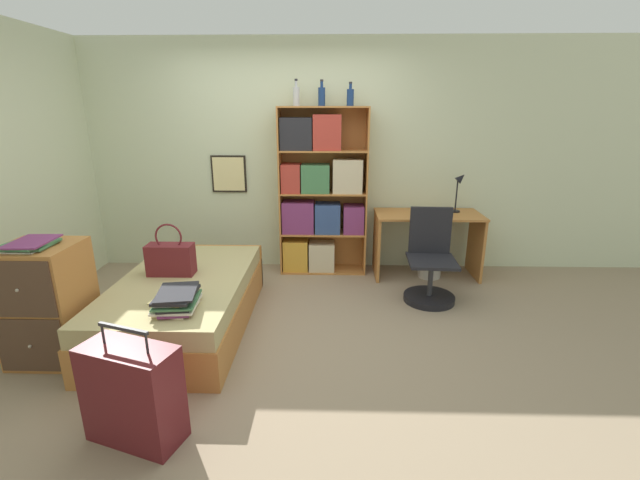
# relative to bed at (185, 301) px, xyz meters

# --- Properties ---
(ground_plane) EXTENTS (14.00, 14.00, 0.00)m
(ground_plane) POSITION_rel_bed_xyz_m (0.77, -0.02, -0.23)
(ground_plane) COLOR gray
(wall_back) EXTENTS (10.00, 0.09, 2.60)m
(wall_back) POSITION_rel_bed_xyz_m (0.77, 1.60, 1.07)
(wall_back) COLOR beige
(wall_back) RESTS_ON ground_plane
(bed) EXTENTS (1.07, 1.87, 0.46)m
(bed) POSITION_rel_bed_xyz_m (0.00, 0.00, 0.00)
(bed) COLOR #B77538
(bed) RESTS_ON ground_plane
(handbag) EXTENTS (0.40, 0.17, 0.46)m
(handbag) POSITION_rel_bed_xyz_m (-0.12, 0.07, 0.38)
(handbag) COLOR maroon
(handbag) RESTS_ON bed
(book_stack_on_bed) EXTENTS (0.33, 0.41, 0.14)m
(book_stack_on_bed) POSITION_rel_bed_xyz_m (0.16, -0.61, 0.30)
(book_stack_on_bed) COLOR beige
(book_stack_on_bed) RESTS_ON bed
(suitcase) EXTENTS (0.60, 0.41, 0.72)m
(suitcase) POSITION_rel_bed_xyz_m (0.15, -1.36, 0.07)
(suitcase) COLOR #5B191E
(suitcase) RESTS_ON ground_plane
(dresser) EXTENTS (0.53, 0.53, 0.90)m
(dresser) POSITION_rel_bed_xyz_m (-0.85, -0.52, 0.23)
(dresser) COLOR #B77538
(dresser) RESTS_ON ground_plane
(magazine_pile_on_dresser) EXTENTS (0.34, 0.36, 0.05)m
(magazine_pile_on_dresser) POSITION_rel_bed_xyz_m (-0.86, -0.56, 0.70)
(magazine_pile_on_dresser) COLOR silver
(magazine_pile_on_dresser) RESTS_ON dresser
(bookcase) EXTENTS (0.98, 0.33, 1.87)m
(bookcase) POSITION_rel_bed_xyz_m (1.13, 1.38, 0.68)
(bookcase) COLOR #B77538
(bookcase) RESTS_ON ground_plane
(bottle_green) EXTENTS (0.07, 0.07, 0.28)m
(bottle_green) POSITION_rel_bed_xyz_m (0.89, 1.42, 1.75)
(bottle_green) COLOR #B7BCC1
(bottle_green) RESTS_ON bookcase
(bottle_brown) EXTENTS (0.08, 0.08, 0.27)m
(bottle_brown) POSITION_rel_bed_xyz_m (1.16, 1.42, 1.75)
(bottle_brown) COLOR navy
(bottle_brown) RESTS_ON bookcase
(bottle_clear) EXTENTS (0.08, 0.08, 0.24)m
(bottle_clear) POSITION_rel_bed_xyz_m (1.47, 1.38, 1.74)
(bottle_clear) COLOR navy
(bottle_clear) RESTS_ON bookcase
(desk) EXTENTS (1.16, 0.57, 0.73)m
(desk) POSITION_rel_bed_xyz_m (2.36, 1.26, 0.28)
(desk) COLOR #B77538
(desk) RESTS_ON ground_plane
(desk_lamp) EXTENTS (0.15, 0.11, 0.45)m
(desk_lamp) POSITION_rel_bed_xyz_m (2.70, 1.35, 0.81)
(desk_lamp) COLOR black
(desk_lamp) RESTS_ON desk
(desk_chair) EXTENTS (0.50, 0.50, 0.91)m
(desk_chair) POSITION_rel_bed_xyz_m (2.27, 0.61, 0.06)
(desk_chair) COLOR black
(desk_chair) RESTS_ON ground_plane
(waste_bin) EXTENTS (0.26, 0.26, 0.26)m
(waste_bin) POSITION_rel_bed_xyz_m (2.40, 1.21, -0.10)
(waste_bin) COLOR #B7B2A8
(waste_bin) RESTS_ON ground_plane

